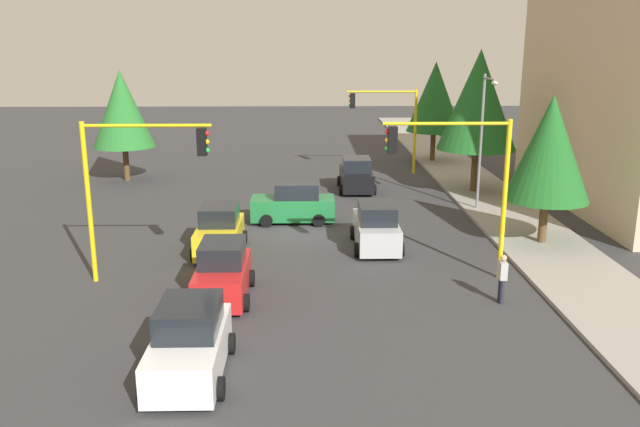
{
  "coord_description": "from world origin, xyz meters",
  "views": [
    {
      "loc": [
        29.07,
        0.28,
        8.62
      ],
      "look_at": [
        0.99,
        0.91,
        1.2
      ],
      "focal_mm": 36.97,
      "sensor_mm": 36.0,
      "label": 1
    }
  ],
  "objects_px": {
    "traffic_signal_near_right": "(136,170)",
    "car_yellow": "(220,231)",
    "traffic_signal_near_left": "(458,168)",
    "street_lamp_curbside": "(484,128)",
    "tree_roadside_far": "(435,97)",
    "pedestrian_crossing": "(502,277)",
    "car_white": "(189,343)",
    "tree_roadside_near": "(550,149)",
    "tree_roadside_mid": "(478,100)",
    "car_silver": "(376,227)",
    "car_green": "(294,204)",
    "car_red": "(223,273)",
    "traffic_signal_far_left": "(388,114)",
    "car_black": "(356,175)",
    "tree_opposite_side": "(122,109)"
  },
  "relations": [
    {
      "from": "traffic_signal_near_right",
      "to": "car_yellow",
      "type": "bearing_deg",
      "value": 144.11
    },
    {
      "from": "traffic_signal_near_left",
      "to": "street_lamp_curbside",
      "type": "relative_size",
      "value": 0.85
    },
    {
      "from": "tree_roadside_far",
      "to": "pedestrian_crossing",
      "type": "xyz_separation_m",
      "value": [
        26.41,
        -2.64,
        -3.79
      ]
    },
    {
      "from": "car_white",
      "to": "car_yellow",
      "type": "bearing_deg",
      "value": -177.2
    },
    {
      "from": "car_yellow",
      "to": "pedestrian_crossing",
      "type": "bearing_deg",
      "value": 60.59
    },
    {
      "from": "tree_roadside_near",
      "to": "tree_roadside_mid",
      "type": "bearing_deg",
      "value": -177.14
    },
    {
      "from": "street_lamp_curbside",
      "to": "tree_roadside_mid",
      "type": "relative_size",
      "value": 0.86
    },
    {
      "from": "car_yellow",
      "to": "tree_roadside_near",
      "type": "bearing_deg",
      "value": 92.77
    },
    {
      "from": "tree_roadside_near",
      "to": "car_silver",
      "type": "xyz_separation_m",
      "value": [
        0.23,
        -7.22,
        -3.32
      ]
    },
    {
      "from": "tree_roadside_near",
      "to": "car_green",
      "type": "distance_m",
      "value": 11.99
    },
    {
      "from": "traffic_signal_near_left",
      "to": "pedestrian_crossing",
      "type": "xyz_separation_m",
      "value": [
        2.41,
        1.13,
        -3.27
      ]
    },
    {
      "from": "traffic_signal_near_right",
      "to": "tree_roadside_near",
      "type": "bearing_deg",
      "value": 103.85
    },
    {
      "from": "traffic_signal_near_right",
      "to": "car_red",
      "type": "relative_size",
      "value": 1.59
    },
    {
      "from": "car_red",
      "to": "traffic_signal_far_left",
      "type": "bearing_deg",
      "value": 159.23
    },
    {
      "from": "tree_roadside_far",
      "to": "car_green",
      "type": "relative_size",
      "value": 1.78
    },
    {
      "from": "car_black",
      "to": "car_yellow",
      "type": "xyz_separation_m",
      "value": [
        11.54,
        -6.58,
        -0.0
      ]
    },
    {
      "from": "street_lamp_curbside",
      "to": "tree_roadside_mid",
      "type": "distance_m",
      "value": 4.57
    },
    {
      "from": "traffic_signal_near_right",
      "to": "tree_opposite_side",
      "type": "height_order",
      "value": "tree_opposite_side"
    },
    {
      "from": "street_lamp_curbside",
      "to": "car_red",
      "type": "relative_size",
      "value": 1.89
    },
    {
      "from": "tree_roadside_near",
      "to": "car_white",
      "type": "bearing_deg",
      "value": -50.05
    },
    {
      "from": "car_white",
      "to": "pedestrian_crossing",
      "type": "relative_size",
      "value": 2.37
    },
    {
      "from": "traffic_signal_near_left",
      "to": "car_yellow",
      "type": "xyz_separation_m",
      "value": [
        -3.33,
        -9.05,
        -3.28
      ]
    },
    {
      "from": "tree_roadside_near",
      "to": "tree_opposite_side",
      "type": "height_order",
      "value": "tree_opposite_side"
    },
    {
      "from": "traffic_signal_near_right",
      "to": "car_green",
      "type": "bearing_deg",
      "value": 145.84
    },
    {
      "from": "street_lamp_curbside",
      "to": "pedestrian_crossing",
      "type": "bearing_deg",
      "value": -11.0
    },
    {
      "from": "street_lamp_curbside",
      "to": "car_white",
      "type": "height_order",
      "value": "street_lamp_curbside"
    },
    {
      "from": "tree_roadside_far",
      "to": "tree_roadside_near",
      "type": "height_order",
      "value": "tree_roadside_far"
    },
    {
      "from": "street_lamp_curbside",
      "to": "car_green",
      "type": "distance_m",
      "value": 10.24
    },
    {
      "from": "tree_roadside_near",
      "to": "car_green",
      "type": "height_order",
      "value": "tree_roadside_near"
    },
    {
      "from": "tree_roadside_mid",
      "to": "car_silver",
      "type": "relative_size",
      "value": 2.01
    },
    {
      "from": "tree_roadside_near",
      "to": "tree_roadside_far",
      "type": "bearing_deg",
      "value": -177.14
    },
    {
      "from": "tree_opposite_side",
      "to": "car_white",
      "type": "distance_m",
      "value": 26.69
    },
    {
      "from": "traffic_signal_near_right",
      "to": "car_green",
      "type": "relative_size",
      "value": 1.46
    },
    {
      "from": "traffic_signal_far_left",
      "to": "tree_roadside_near",
      "type": "xyz_separation_m",
      "value": [
        16.0,
        4.83,
        0.3
      ]
    },
    {
      "from": "tree_opposite_side",
      "to": "pedestrian_crossing",
      "type": "height_order",
      "value": "tree_opposite_side"
    },
    {
      "from": "traffic_signal_near_left",
      "to": "car_red",
      "type": "relative_size",
      "value": 1.6
    },
    {
      "from": "tree_roadside_mid",
      "to": "car_green",
      "type": "height_order",
      "value": "tree_roadside_mid"
    },
    {
      "from": "tree_opposite_side",
      "to": "car_white",
      "type": "bearing_deg",
      "value": 18.05
    },
    {
      "from": "car_yellow",
      "to": "car_black",
      "type": "bearing_deg",
      "value": 150.29
    },
    {
      "from": "traffic_signal_near_left",
      "to": "car_red",
      "type": "bearing_deg",
      "value": -77.99
    },
    {
      "from": "street_lamp_curbside",
      "to": "car_green",
      "type": "height_order",
      "value": "street_lamp_curbside"
    },
    {
      "from": "pedestrian_crossing",
      "to": "traffic_signal_near_right",
      "type": "bearing_deg",
      "value": -100.82
    },
    {
      "from": "street_lamp_curbside",
      "to": "car_silver",
      "type": "distance_m",
      "value": 9.0
    },
    {
      "from": "tree_opposite_side",
      "to": "car_red",
      "type": "bearing_deg",
      "value": 23.07
    },
    {
      "from": "tree_opposite_side",
      "to": "car_yellow",
      "type": "bearing_deg",
      "value": 27.65
    },
    {
      "from": "traffic_signal_near_right",
      "to": "tree_roadside_far",
      "type": "relative_size",
      "value": 0.82
    },
    {
      "from": "tree_opposite_side",
      "to": "car_white",
      "type": "height_order",
      "value": "tree_opposite_side"
    },
    {
      "from": "traffic_signal_far_left",
      "to": "tree_opposite_side",
      "type": "relative_size",
      "value": 0.8
    },
    {
      "from": "car_white",
      "to": "car_silver",
      "type": "xyz_separation_m",
      "value": [
        -10.92,
        6.08,
        -0.0
      ]
    },
    {
      "from": "traffic_signal_near_right",
      "to": "tree_roadside_near",
      "type": "xyz_separation_m",
      "value": [
        -4.0,
        16.23,
        0.07
      ]
    }
  ]
}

